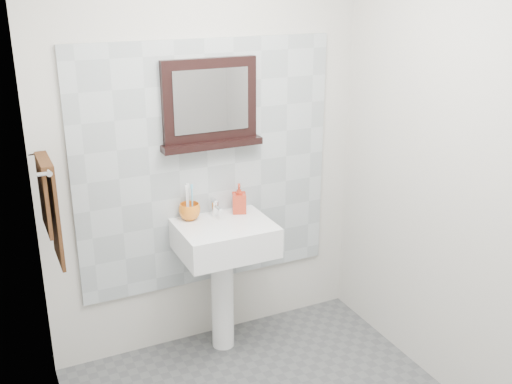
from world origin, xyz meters
The scene contains 12 objects.
back_wall centered at (0.00, 1.10, 1.25)m, with size 2.00×0.01×2.50m, color beige.
front_wall centered at (0.00, -1.10, 1.25)m, with size 2.00×0.01×2.50m, color beige.
left_wall centered at (-1.00, 0.00, 1.25)m, with size 0.01×2.20×2.50m, color beige.
right_wall centered at (1.00, 0.00, 1.25)m, with size 0.01×2.20×2.50m, color beige.
splashback centered at (0.00, 1.09, 1.15)m, with size 1.60×0.02×1.50m, color #A6B0B4.
pedestal_sink centered at (0.01, 0.87, 0.68)m, with size 0.55×0.44×0.96m.
toothbrush_cup centered at (-0.15, 1.01, 0.91)m, with size 0.13×0.13×0.10m, color orange.
toothbrushes centered at (-0.15, 1.01, 0.98)m, with size 0.05×0.04×0.21m.
soap_dispenser centered at (0.17, 0.99, 0.95)m, with size 0.08×0.08×0.18m, color #B11418.
framed_mirror centered at (0.02, 1.06, 1.52)m, with size 0.61×0.11×0.52m.
towel_bar centered at (-0.95, 0.81, 1.37)m, with size 0.07×0.40×0.03m.
hand_towel centered at (-0.94, 0.81, 1.16)m, with size 0.06×0.30×0.55m.
Camera 1 is at (-1.21, -2.14, 2.21)m, focal length 42.00 mm.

